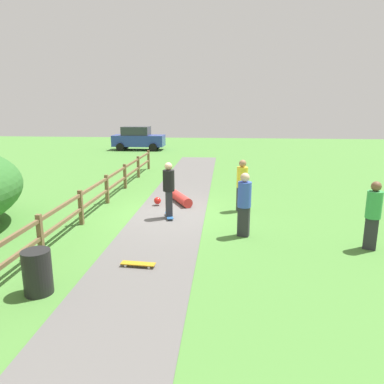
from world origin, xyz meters
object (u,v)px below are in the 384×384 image
skater_fallen (179,199)px  bystander_yellow (242,183)px  skater_riding (169,187)px  bystander_blue (244,201)px  trash_bin (37,272)px  parked_car_blue (138,138)px  skateboard_loose (138,264)px  bystander_green (373,212)px

skater_fallen → bystander_yellow: 2.57m
skater_riding → bystander_blue: skater_riding is taller
trash_bin → skater_riding: size_ratio=0.49×
parked_car_blue → skater_fallen: bearing=-71.8°
parked_car_blue → bystander_blue: bearing=-68.8°
trash_bin → skateboard_loose: size_ratio=1.11×
skater_riding → bystander_blue: bearing=-32.0°
skater_riding → bystander_green: size_ratio=1.03×
skateboard_loose → parked_car_blue: parked_car_blue is taller
skater_riding → skater_fallen: 2.04m
parked_car_blue → bystander_yellow: bearing=-65.9°
bystander_green → bystander_yellow: bearing=134.2°
skater_riding → bystander_yellow: 2.65m
bystander_green → bystander_blue: bearing=168.0°
skateboard_loose → skater_riding: bearing=87.8°
skater_fallen → bystander_blue: bearing=-55.7°
bystander_green → bystander_blue: size_ratio=0.98×
bystander_green → bystander_blue: bystander_blue is taller
skater_fallen → bystander_blue: (2.27, -3.33, 0.82)m
skater_riding → skater_fallen: skater_riding is taller
bystander_yellow → skater_riding: bearing=-155.4°
skateboard_loose → bystander_blue: bystander_blue is taller
bystander_green → skateboard_loose: bearing=-164.0°
skater_fallen → bystander_green: 6.86m
bystander_yellow → parked_car_blue: bearing=114.1°
trash_bin → bystander_blue: bearing=41.3°
bystander_blue → skateboard_loose: bearing=-137.1°
trash_bin → bystander_blue: bystander_blue is taller
skater_riding → bystander_blue: 2.79m
bystander_blue → bystander_green: bearing=-12.0°
trash_bin → bystander_blue: size_ratio=0.49×
skater_fallen → skateboard_loose: skater_fallen is taller
skater_riding → skater_fallen: size_ratio=1.16×
skater_riding → bystander_green: skater_riding is taller
bystander_blue → bystander_yellow: bearing=89.0°
bystander_green → skater_fallen: bearing=143.9°
trash_bin → skateboard_loose: (1.69, 1.35, -0.36)m
skater_riding → skateboard_loose: bearing=-92.2°
skater_fallen → parked_car_blue: size_ratio=0.38×
bystander_blue → skater_riding: bearing=148.0°
bystander_green → parked_car_blue: bearing=118.0°
bystander_green → bystander_yellow: (-3.18, 3.27, 0.01)m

